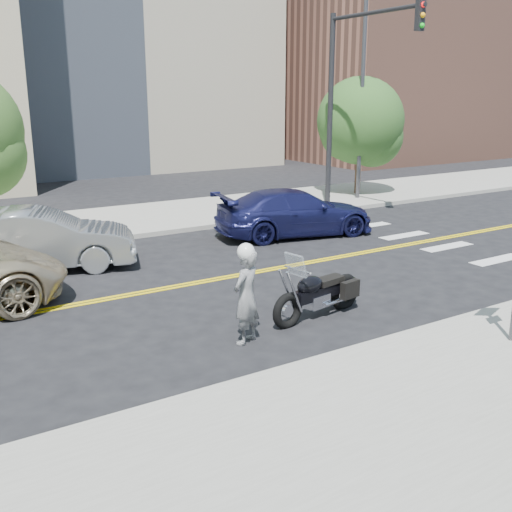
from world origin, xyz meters
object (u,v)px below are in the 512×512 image
at_px(motorcyclist, 246,294).
at_px(parked_car_blue, 295,212).
at_px(parked_car_silver, 39,240).
at_px(motorcycle, 319,282).

height_order(motorcyclist, parked_car_blue, motorcyclist).
bearing_deg(motorcyclist, parked_car_silver, -100.17).
height_order(motorcyclist, parked_car_silver, motorcyclist).
height_order(motorcycle, parked_car_silver, parked_car_silver).
distance_m(motorcyclist, parked_car_blue, 8.58).
bearing_deg(parked_car_blue, motorcyclist, 149.49).
relative_size(motorcycle, parked_car_silver, 0.49).
height_order(motorcycle, parked_car_blue, parked_car_blue).
relative_size(motorcyclist, parked_car_blue, 0.36).
xyz_separation_m(parked_car_silver, parked_car_blue, (7.69, -0.31, -0.05)).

